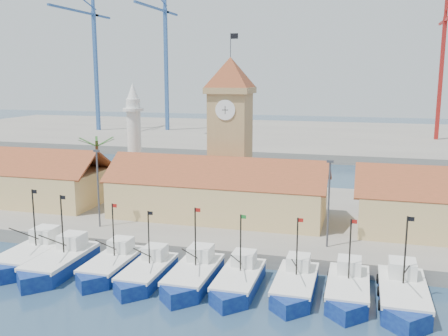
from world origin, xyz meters
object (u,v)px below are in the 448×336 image
(boat_0, at_px, (31,257))
(clock_tower, at_px, (230,128))
(minaret, at_px, (134,139))
(boat_4, at_px, (193,277))

(boat_0, xyz_separation_m, clock_tower, (14.67, 23.19, 11.13))
(minaret, bearing_deg, clock_tower, -7.61)
(boat_0, distance_m, boat_4, 17.38)
(boat_0, bearing_deg, minaret, 90.76)
(boat_0, relative_size, clock_tower, 0.47)
(boat_0, distance_m, clock_tower, 29.61)
(clock_tower, relative_size, minaret, 1.39)
(boat_0, height_order, minaret, minaret)
(clock_tower, bearing_deg, minaret, 172.39)
(clock_tower, bearing_deg, boat_4, -83.45)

